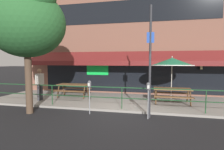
# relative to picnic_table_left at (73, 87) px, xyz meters

# --- Properties ---
(ground_plane) EXTENTS (120.00, 120.00, 0.00)m
(ground_plane) POSITION_rel_picnic_table_left_xyz_m (3.21, -2.21, -0.71)
(ground_plane) COLOR black
(patio_deck) EXTENTS (15.00, 4.00, 0.10)m
(patio_deck) POSITION_rel_picnic_table_left_xyz_m (3.21, -0.21, -0.66)
(patio_deck) COLOR gray
(patio_deck) RESTS_ON ground
(restaurant_building) EXTENTS (15.00, 1.60, 7.67)m
(restaurant_building) POSITION_rel_picnic_table_left_xyz_m (3.21, 2.02, 3.10)
(restaurant_building) COLOR brown
(restaurant_building) RESTS_ON ground
(patio_railing) EXTENTS (13.84, 0.04, 0.97)m
(patio_railing) POSITION_rel_picnic_table_left_xyz_m (3.21, -1.91, 0.09)
(patio_railing) COLOR #194723
(patio_railing) RESTS_ON patio_deck
(picnic_table_left) EXTENTS (1.80, 1.42, 0.76)m
(picnic_table_left) POSITION_rel_picnic_table_left_xyz_m (0.00, 0.00, 0.00)
(picnic_table_left) COLOR brown
(picnic_table_left) RESTS_ON patio_deck
(picnic_table_centre) EXTENTS (1.80, 1.42, 0.76)m
(picnic_table_centre) POSITION_rel_picnic_table_left_xyz_m (5.53, -0.45, 0.00)
(picnic_table_centre) COLOR brown
(picnic_table_centre) RESTS_ON patio_deck
(patio_umbrella_centre) EXTENTS (2.14, 2.14, 2.38)m
(patio_umbrella_centre) POSITION_rel_picnic_table_left_xyz_m (5.53, -0.08, 1.47)
(patio_umbrella_centre) COLOR #B7B2A8
(patio_umbrella_centre) RESTS_ON patio_deck
(pedestrian_walking) EXTENTS (0.30, 0.61, 1.71)m
(pedestrian_walking) POSITION_rel_picnic_table_left_xyz_m (-1.39, -1.19, 0.35)
(pedestrian_walking) COLOR #333338
(pedestrian_walking) RESTS_ON patio_deck
(parking_meter_near) EXTENTS (0.15, 0.16, 1.42)m
(parking_meter_near) POSITION_rel_picnic_table_left_xyz_m (1.96, -2.69, 0.44)
(parking_meter_near) COLOR gray
(parking_meter_near) RESTS_ON ground
(parking_meter_far) EXTENTS (0.15, 0.16, 1.42)m
(parking_meter_far) POSITION_rel_picnic_table_left_xyz_m (4.37, -2.83, 0.44)
(parking_meter_far) COLOR gray
(parking_meter_far) RESTS_ON ground
(street_sign_pole) EXTENTS (0.28, 0.09, 4.33)m
(street_sign_pole) POSITION_rel_picnic_table_left_xyz_m (4.42, -2.66, 1.52)
(street_sign_pole) COLOR #2D2D33
(street_sign_pole) RESTS_ON ground
(street_tree_curbside) EXTENTS (3.23, 2.91, 5.61)m
(street_tree_curbside) POSITION_rel_picnic_table_left_xyz_m (-0.49, -3.17, 3.21)
(street_tree_curbside) COLOR brown
(street_tree_curbside) RESTS_ON ground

